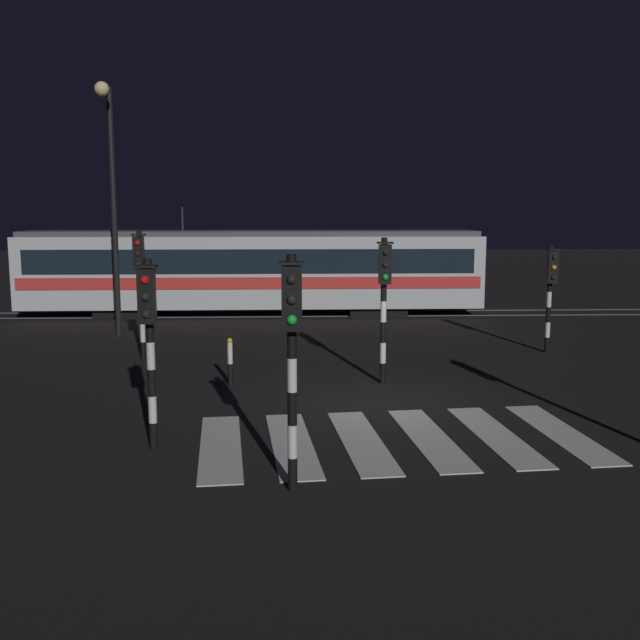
% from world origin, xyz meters
% --- Properties ---
extents(ground_plane, '(120.00, 120.00, 0.00)m').
position_xyz_m(ground_plane, '(0.00, 0.00, 0.00)').
color(ground_plane, black).
extents(rail_near, '(80.00, 0.12, 0.03)m').
position_xyz_m(rail_near, '(0.00, 12.74, 0.01)').
color(rail_near, '#59595E').
rests_on(rail_near, ground).
extents(rail_far, '(80.00, 0.12, 0.03)m').
position_xyz_m(rail_far, '(0.00, 14.17, 0.01)').
color(rail_far, '#59595E').
rests_on(rail_far, ground).
extents(crosswalk_zebra, '(7.16, 4.23, 0.02)m').
position_xyz_m(crosswalk_zebra, '(-0.00, -2.53, 0.01)').
color(crosswalk_zebra, silver).
rests_on(crosswalk_zebra, ground).
extents(traffic_light_median_centre, '(0.36, 0.42, 3.41)m').
position_xyz_m(traffic_light_median_centre, '(0.31, 1.68, 2.25)').
color(traffic_light_median_centre, black).
rests_on(traffic_light_median_centre, ground).
extents(traffic_light_corner_far_right, '(0.36, 0.42, 3.06)m').
position_xyz_m(traffic_light_corner_far_right, '(5.49, 5.27, 2.01)').
color(traffic_light_corner_far_right, black).
rests_on(traffic_light_corner_far_right, ground).
extents(traffic_light_corner_near_left, '(0.36, 0.42, 3.25)m').
position_xyz_m(traffic_light_corner_near_left, '(-4.20, -2.94, 2.14)').
color(traffic_light_corner_near_left, black).
rests_on(traffic_light_corner_near_left, ground).
extents(traffic_light_kerb_mid_left, '(0.36, 0.42, 3.43)m').
position_xyz_m(traffic_light_kerb_mid_left, '(-1.84, -4.90, 2.26)').
color(traffic_light_kerb_mid_left, black).
rests_on(traffic_light_kerb_mid_left, ground).
extents(traffic_light_corner_far_left, '(0.36, 0.42, 3.50)m').
position_xyz_m(traffic_light_corner_far_left, '(-5.83, 4.65, 2.31)').
color(traffic_light_corner_far_left, black).
rests_on(traffic_light_corner_far_left, ground).
extents(street_lamp_trackside_left, '(0.44, 1.21, 7.78)m').
position_xyz_m(street_lamp_trackside_left, '(-7.34, 8.28, 4.88)').
color(street_lamp_trackside_left, black).
rests_on(street_lamp_trackside_left, ground).
extents(tram, '(17.70, 2.58, 4.15)m').
position_xyz_m(tram, '(-3.28, 13.45, 1.75)').
color(tram, silver).
rests_on(tram, ground).
extents(bollard_island_edge, '(0.12, 0.12, 1.11)m').
position_xyz_m(bollard_island_edge, '(-3.25, 1.78, 0.56)').
color(bollard_island_edge, black).
rests_on(bollard_island_edge, ground).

